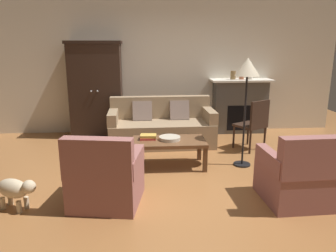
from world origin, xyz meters
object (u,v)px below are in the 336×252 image
mantel_vase_cream (250,75)px  coffee_table (169,143)px  fireplace (240,106)px  book_stack (148,137)px  armchair_near_right (299,177)px  side_chair_wooden (254,122)px  dog (15,189)px  floor_lamp (247,73)px  fruit_bowl (170,138)px  couch (162,127)px  mantel_vase_bronze (233,75)px  mantel_vase_terracotta (242,75)px  armchair_near_left (106,179)px  armoire (96,89)px

mantel_vase_cream → coffee_table: bearing=-133.7°
fireplace → book_stack: fireplace is taller
armchair_near_right → side_chair_wooden: side_chair_wooden is taller
fireplace → dog: size_ratio=2.37×
fireplace → floor_lamp: size_ratio=0.77×
floor_lamp → dog: (-2.96, -1.18, -1.17)m
fruit_bowl → armchair_near_right: size_ratio=0.37×
couch → side_chair_wooden: side_chair_wooden is taller
fruit_bowl → side_chair_wooden: side_chair_wooden is taller
armchair_near_right → dog: armchair_near_right is taller
fireplace → couch: size_ratio=0.65×
fruit_bowl → book_stack: 0.33m
mantel_vase_bronze → dog: size_ratio=0.33×
fireplace → fruit_bowl: bearing=-130.5°
armchair_near_right → mantel_vase_cream: bearing=83.1°
mantel_vase_bronze → side_chair_wooden: bearing=-86.2°
mantel_vase_terracotta → fruit_bowl: bearing=-130.7°
mantel_vase_terracotta → mantel_vase_cream: size_ratio=1.11×
couch → book_stack: couch is taller
book_stack → mantel_vase_terracotta: bearing=43.1°
book_stack → couch: bearing=76.5°
mantel_vase_terracotta → armchair_near_left: bearing=-128.8°
couch → dog: 2.96m
armoire → coffee_table: bearing=-54.3°
fruit_bowl → armchair_near_left: 1.44m
armoire → dog: bearing=-99.4°
side_chair_wooden → dog: size_ratio=1.70×
mantel_vase_terracotta → armchair_near_right: size_ratio=0.21×
armchair_near_left → floor_lamp: bearing=29.9°
armoire → mantel_vase_terracotta: bearing=1.2°
fruit_bowl → dog: 2.22m
side_chair_wooden → dog: side_chair_wooden is taller
mantel_vase_terracotta → dog: (-3.46, -3.10, -0.97)m
dog → floor_lamp: bearing=21.8°
armoire → dog: size_ratio=3.56×
dog → couch: bearing=53.2°
fireplace → side_chair_wooden: fireplace is taller
coffee_table → mantel_vase_terracotta: 2.64m
fruit_bowl → book_stack: size_ratio=1.27×
fireplace → floor_lamp: bearing=-104.4°
fireplace → mantel_vase_terracotta: (-0.00, -0.02, 0.64)m
armchair_near_right → mantel_vase_bronze: bearing=89.6°
armoire → fireplace: bearing=1.5°
fireplace → floor_lamp: 2.17m
mantel_vase_cream → armchair_near_right: (-0.38, -3.16, -0.89)m
floor_lamp → armoire: bearing=142.8°
armoire → couch: bearing=-28.1°
armchair_near_left → dog: (-1.00, -0.06, -0.07)m
fireplace → armchair_near_left: size_ratio=1.43×
couch → mantel_vase_bronze: mantel_vase_bronze is taller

